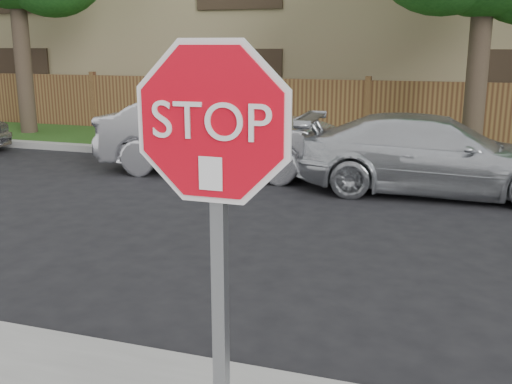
% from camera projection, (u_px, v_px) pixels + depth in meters
% --- Properties ---
extents(ground, '(90.00, 90.00, 0.00)m').
position_uv_depth(ground, '(155.00, 359.00, 4.84)').
color(ground, black).
rests_on(ground, ground).
extents(far_curb, '(70.00, 0.30, 0.15)m').
position_uv_depth(far_curb, '(342.00, 164.00, 12.32)').
color(far_curb, gray).
rests_on(far_curb, ground).
extents(grass_strip, '(70.00, 3.00, 0.12)m').
position_uv_depth(grass_strip, '(355.00, 152.00, 13.85)').
color(grass_strip, '#1E4714').
rests_on(grass_strip, ground).
extents(fence, '(70.00, 0.12, 1.60)m').
position_uv_depth(fence, '(367.00, 112.00, 15.14)').
color(fence, '#4C2C1B').
rests_on(fence, ground).
extents(apartment_building, '(35.20, 9.20, 7.20)m').
position_uv_depth(apartment_building, '(396.00, 11.00, 19.64)').
color(apartment_building, '#9A875F').
rests_on(apartment_building, ground).
extents(stop_sign, '(1.01, 0.13, 2.55)m').
position_uv_depth(stop_sign, '(215.00, 193.00, 2.68)').
color(stop_sign, gray).
rests_on(stop_sign, sidewalk_near).
extents(sedan_left, '(4.81, 1.89, 1.56)m').
position_uv_depth(sedan_left, '(221.00, 134.00, 11.66)').
color(sedan_left, silver).
rests_on(sedan_left, ground).
extents(sedan_right, '(4.66, 2.08, 1.33)m').
position_uv_depth(sedan_right, '(434.00, 155.00, 10.10)').
color(sedan_right, silver).
rests_on(sedan_right, ground).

